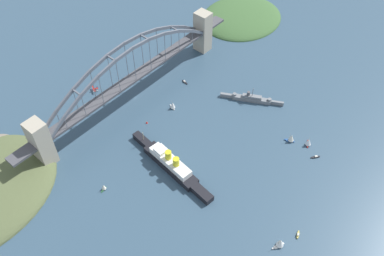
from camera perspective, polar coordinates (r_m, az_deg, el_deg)
name	(u,v)px	position (r m, az deg, el deg)	size (l,w,h in m)	color
ground_plane	(135,97)	(446.02, -7.78, 4.20)	(1400.00, 1400.00, 0.00)	#334C60
harbor_arch_bridge	(132,78)	(428.11, -8.14, 6.84)	(285.39, 16.95, 67.58)	#ADA38E
headland_west_shore	(241,17)	(566.21, 6.73, 14.84)	(112.12, 97.90, 18.01)	#3D6033
ocean_liner	(171,164)	(375.26, -2.92, -4.94)	(19.90, 103.08, 20.32)	black
naval_cruiser	(251,99)	(440.25, 8.10, 4.01)	(33.60, 59.91, 17.34)	slate
seaplane_taxiing_near_bridge	(95,89)	(459.80, -13.19, 5.17)	(7.63, 9.80, 5.04)	#B7B7B2
small_boat_0	(291,138)	(407.00, 13.41, -1.34)	(6.90, 9.37, 10.04)	#234C8C
small_boat_1	(280,243)	(341.52, 11.98, -15.09)	(10.46, 7.75, 10.75)	silver
small_boat_2	(104,187)	(371.20, -11.98, -7.92)	(6.84, 4.40, 6.71)	#2D6B3D
small_boat_3	(185,82)	(458.84, -1.00, 6.31)	(2.64, 8.44, 2.06)	black
small_boat_4	(298,235)	(352.70, 14.30, -13.96)	(6.90, 3.52, 2.36)	gold
small_boat_5	(309,142)	(407.85, 15.66, -1.84)	(9.09, 7.00, 9.93)	#B2231E
small_boat_6	(173,105)	(427.31, -2.65, 3.15)	(6.30, 8.87, 9.50)	silver
small_boat_7	(316,157)	(402.80, 16.54, -3.81)	(7.44, 6.27, 1.98)	black
channel_marker_buoy	(147,122)	(416.94, -6.21, 0.78)	(2.20, 2.20, 2.75)	red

